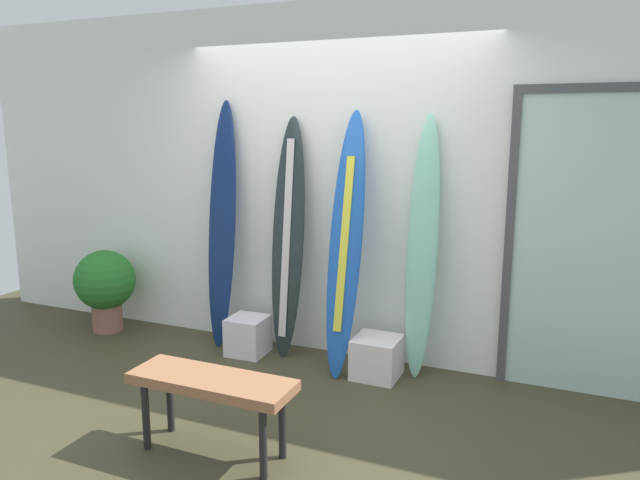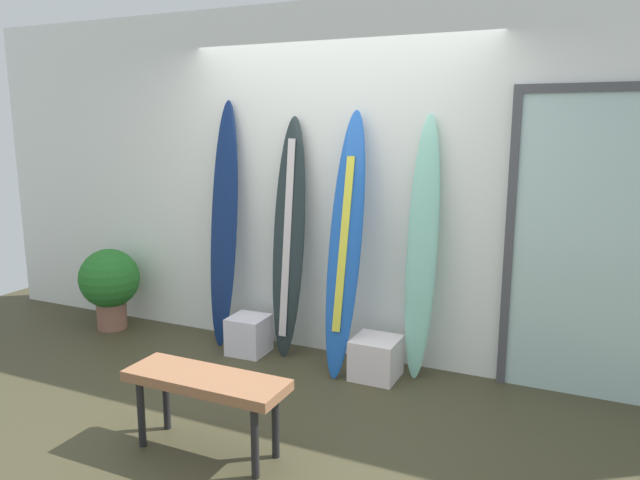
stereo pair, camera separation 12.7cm
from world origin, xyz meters
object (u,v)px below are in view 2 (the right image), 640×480
at_px(surfboard_navy, 224,227).
at_px(glass_door, 592,242).
at_px(surfboard_charcoal, 289,238).
at_px(display_block_center, 249,335).
at_px(potted_plant, 110,282).
at_px(surfboard_cobalt, 345,246).
at_px(bench, 206,386).
at_px(surfboard_seafoam, 422,249).
at_px(display_block_left, 376,358).

distance_m(surfboard_navy, glass_door, 2.83).
bearing_deg(surfboard_charcoal, glass_door, 3.91).
bearing_deg(display_block_center, potted_plant, -179.40).
bearing_deg(display_block_center, surfboard_navy, 155.42).
relative_size(surfboard_cobalt, glass_door, 0.93).
xyz_separation_m(surfboard_navy, bench, (0.89, -1.54, -0.61)).
height_order(surfboard_seafoam, potted_plant, surfboard_seafoam).
relative_size(surfboard_cobalt, bench, 2.05).
bearing_deg(surfboard_cobalt, display_block_center, -178.46).
bearing_deg(glass_door, surfboard_seafoam, -173.51).
relative_size(surfboard_navy, surfboard_cobalt, 1.04).
bearing_deg(surfboard_seafoam, bench, -117.29).
xyz_separation_m(surfboard_navy, surfboard_cobalt, (1.15, -0.12, -0.04)).
bearing_deg(surfboard_cobalt, potted_plant, -179.06).
bearing_deg(glass_door, surfboard_navy, -176.78).
bearing_deg(surfboard_navy, display_block_center, -24.58).
bearing_deg(display_block_center, surfboard_seafoam, 6.98).
relative_size(surfboard_seafoam, bench, 2.02).
bearing_deg(potted_plant, surfboard_navy, 7.58).
bearing_deg(display_block_left, display_block_center, 179.12).
xyz_separation_m(surfboard_charcoal, surfboard_cobalt, (0.54, -0.12, 0.01)).
distance_m(surfboard_charcoal, display_block_center, 0.88).
distance_m(surfboard_cobalt, glass_door, 1.70).
distance_m(surfboard_cobalt, bench, 1.56).
relative_size(surfboard_navy, bench, 2.14).
xyz_separation_m(display_block_left, bench, (-0.54, -1.39, 0.25)).
height_order(surfboard_navy, surfboard_cobalt, surfboard_navy).
xyz_separation_m(potted_plant, bench, (2.05, -1.39, -0.04)).
height_order(surfboard_cobalt, display_block_left, surfboard_cobalt).
bearing_deg(surfboard_cobalt, bench, -100.53).
relative_size(surfboard_seafoam, display_block_left, 5.77).
height_order(surfboard_navy, surfboard_charcoal, surfboard_navy).
bearing_deg(display_block_left, surfboard_seafoam, 34.47).
bearing_deg(surfboard_charcoal, surfboard_navy, -179.32).
bearing_deg(surfboard_navy, glass_door, 3.22).
bearing_deg(potted_plant, glass_door, 4.50).
relative_size(display_block_left, potted_plant, 0.45).
bearing_deg(surfboard_navy, display_block_left, -6.29).
bearing_deg(surfboard_charcoal, surfboard_seafoam, 1.24).
distance_m(display_block_left, display_block_center, 1.12).
xyz_separation_m(surfboard_cobalt, bench, (-0.27, -1.43, -0.57)).
bearing_deg(surfboard_charcoal, display_block_left, -11.41).
xyz_separation_m(surfboard_navy, surfboard_charcoal, (0.61, 0.01, -0.05)).
relative_size(surfboard_navy, glass_door, 0.97).
bearing_deg(surfboard_charcoal, potted_plant, -174.78).
relative_size(display_block_left, glass_door, 0.16).
bearing_deg(surfboard_seafoam, glass_door, 6.49).
bearing_deg(potted_plant, surfboard_cobalt, 0.94).
bearing_deg(bench, surfboard_navy, 119.86).
xyz_separation_m(display_block_center, glass_door, (2.51, 0.30, 0.94)).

